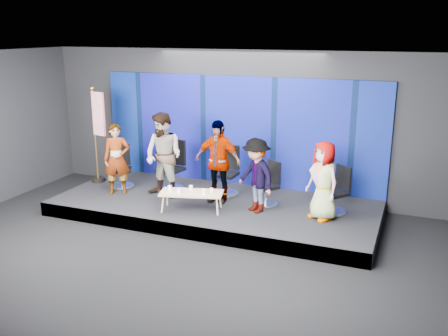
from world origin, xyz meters
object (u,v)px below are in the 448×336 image
(mug_a, at_px, (170,188))
(mug_d, at_px, (204,192))
(coffee_table, at_px, (191,194))
(panelist_d, at_px, (256,175))
(flag_stand, at_px, (98,133))
(mug_e, at_px, (211,190))
(chair_d, at_px, (268,191))
(mug_c, at_px, (191,188))
(chair_e, at_px, (336,198))
(panelist_e, at_px, (323,181))
(panelist_b, at_px, (164,156))
(chair_a, at_px, (122,173))
(panelist_c, at_px, (218,161))
(chair_c, at_px, (226,179))
(mug_b, at_px, (179,191))
(chair_b, at_px, (172,174))
(panelist_a, at_px, (117,159))

(mug_a, distance_m, mug_d, 0.76)
(coffee_table, bearing_deg, panelist_d, 19.20)
(flag_stand, bearing_deg, mug_e, 0.30)
(chair_d, xyz_separation_m, mug_c, (-1.44, -0.79, 0.13))
(mug_d, bearing_deg, mug_e, 53.31)
(mug_d, height_order, mug_e, mug_d)
(panelist_d, xyz_separation_m, chair_e, (1.56, 0.54, -0.45))
(panelist_e, relative_size, flag_stand, 0.67)
(coffee_table, bearing_deg, panelist_b, 148.39)
(panelist_e, distance_m, coffee_table, 2.69)
(mug_d, bearing_deg, chair_e, 21.67)
(panelist_d, bearing_deg, panelist_b, -149.58)
(mug_a, bearing_deg, panelist_b, 126.19)
(coffee_table, bearing_deg, chair_a, 159.12)
(panelist_d, distance_m, mug_c, 1.40)
(panelist_c, distance_m, mug_a, 1.20)
(panelist_c, bearing_deg, chair_c, 92.54)
(chair_a, height_order, coffee_table, chair_a)
(panelist_e, relative_size, coffee_table, 1.14)
(mug_a, relative_size, mug_b, 1.03)
(chair_b, bearing_deg, mug_a, -52.63)
(coffee_table, distance_m, mug_e, 0.42)
(chair_a, distance_m, chair_e, 5.05)
(panelist_e, relative_size, mug_d, 15.68)
(mug_d, bearing_deg, chair_d, 41.13)
(chair_b, height_order, chair_c, chair_b)
(panelist_c, xyz_separation_m, panelist_d, (0.98, -0.32, -0.13))
(panelist_a, height_order, chair_d, panelist_a)
(panelist_d, distance_m, mug_d, 1.12)
(chair_a, xyz_separation_m, flag_stand, (-0.67, 0.08, 0.92))
(panelist_b, bearing_deg, panelist_a, -158.40)
(chair_d, height_order, mug_e, chair_d)
(panelist_e, distance_m, mug_a, 3.15)
(panelist_e, height_order, mug_e, panelist_e)
(panelist_b, distance_m, chair_e, 3.83)
(mug_b, bearing_deg, mug_d, 14.05)
(chair_d, distance_m, coffee_table, 1.65)
(panelist_b, bearing_deg, mug_a, -41.87)
(chair_d, relative_size, mug_b, 9.91)
(chair_a, distance_m, panelist_d, 3.55)
(panelist_e, xyz_separation_m, mug_b, (-2.83, -0.67, -0.34))
(panelist_a, height_order, panelist_b, panelist_b)
(panelist_c, xyz_separation_m, mug_a, (-0.75, -0.82, -0.45))
(panelist_d, relative_size, mug_c, 16.21)
(panelist_e, xyz_separation_m, flag_stand, (-5.52, 0.41, 0.46))
(chair_b, distance_m, chair_c, 1.31)
(chair_e, distance_m, flag_stand, 5.79)
(chair_b, height_order, mug_e, chair_b)
(panelist_b, bearing_deg, mug_c, -15.55)
(panelist_a, bearing_deg, panelist_c, -21.40)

